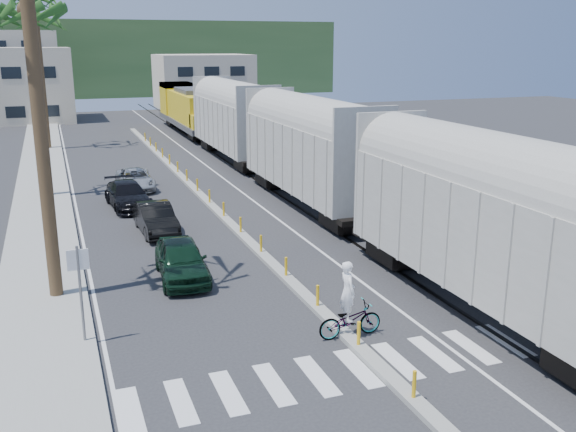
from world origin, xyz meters
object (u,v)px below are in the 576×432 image
at_px(car_lead, 181,260).
at_px(cyclist, 349,312).
at_px(street_sign, 80,281).
at_px(car_second, 156,218).

relative_size(car_lead, cyclist, 1.85).
bearing_deg(cyclist, car_lead, 29.21).
bearing_deg(street_sign, car_second, 70.70).
distance_m(car_lead, car_second, 6.32).
bearing_deg(cyclist, street_sign, 73.59).
bearing_deg(car_lead, street_sign, -126.50).
bearing_deg(cyclist, car_second, 15.59).
distance_m(car_second, cyclist, 13.40).
xyz_separation_m(car_second, cyclist, (3.65, -12.89, 0.09)).
height_order(street_sign, cyclist, street_sign).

